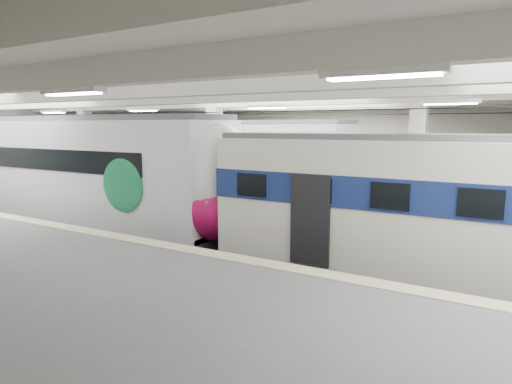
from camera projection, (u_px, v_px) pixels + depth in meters
The scene contains 4 objects.
station_hall at pixel (205, 162), 12.28m from camera, with size 36.00×24.00×5.75m.
modern_emu at pixel (108, 176), 16.89m from camera, with size 14.51×3.00×4.65m.
older_rer at pixel (438, 210), 10.95m from camera, with size 12.15×2.68×4.07m.
far_train at pixel (210, 165), 21.12m from camera, with size 14.21×3.38×4.50m.
Camera 1 is at (7.39, -11.65, 4.28)m, focal length 30.00 mm.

